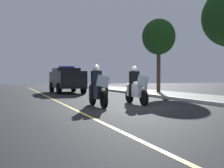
% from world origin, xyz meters
% --- Properties ---
extents(ground_plane, '(80.00, 80.00, 0.00)m').
position_xyz_m(ground_plane, '(0.00, 0.00, 0.00)').
color(ground_plane, black).
extents(curb_strip, '(48.00, 0.24, 0.15)m').
position_xyz_m(curb_strip, '(0.00, 3.95, 0.07)').
color(curb_strip, '#B7B5AD').
rests_on(curb_strip, ground).
extents(lane_stripe_center, '(48.00, 0.12, 0.01)m').
position_xyz_m(lane_stripe_center, '(0.00, -2.15, 0.00)').
color(lane_stripe_center, '#E0D14C').
rests_on(lane_stripe_center, ground).
extents(police_motorcycle_lead_left, '(2.14, 0.57, 1.72)m').
position_xyz_m(police_motorcycle_lead_left, '(-0.47, -0.99, 0.70)').
color(police_motorcycle_lead_left, black).
rests_on(police_motorcycle_lead_left, ground).
extents(police_motorcycle_lead_right, '(2.14, 0.57, 1.72)m').
position_xyz_m(police_motorcycle_lead_right, '(-0.87, 0.93, 0.70)').
color(police_motorcycle_lead_right, black).
rests_on(police_motorcycle_lead_right, ground).
extents(police_suv, '(4.95, 2.16, 2.05)m').
position_xyz_m(police_suv, '(-11.44, -0.14, 1.07)').
color(police_suv, black).
rests_on(police_suv, ground).
extents(tree_far_back, '(2.47, 2.47, 5.46)m').
position_xyz_m(tree_far_back, '(-8.37, 6.16, 4.18)').
color(tree_far_back, '#4C3823').
rests_on(tree_far_back, sidewalk_strip).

